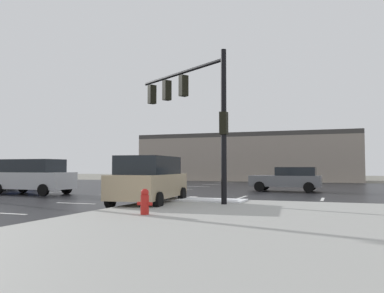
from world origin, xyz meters
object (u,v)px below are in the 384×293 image
traffic_signal_mast (193,103)px  fire_hydrant (145,202)px  suv_blue (7,174)px  sedan_grey (288,179)px  suv_silver (33,176)px  suv_tan (149,179)px

traffic_signal_mast → fire_hydrant: traffic_signal_mast is taller
traffic_signal_mast → suv_blue: traffic_signal_mast is taller
sedan_grey → fire_hydrant: bearing=81.2°
suv_silver → fire_hydrant: bearing=146.5°
fire_hydrant → suv_silver: bearing=145.8°
sedan_grey → suv_tan: size_ratio=0.91×
traffic_signal_mast → suv_blue: bearing=14.0°
suv_tan → traffic_signal_mast: bearing=-57.0°
sedan_grey → suv_silver: bearing=30.6°
traffic_signal_mast → suv_silver: traffic_signal_mast is taller
fire_hydrant → sedan_grey: size_ratio=0.17×
traffic_signal_mast → suv_tan: 3.86m
sedan_grey → suv_blue: bearing=15.8°
sedan_grey → suv_tan: suv_tan is taller
traffic_signal_mast → suv_tan: bearing=71.3°
traffic_signal_mast → sedan_grey: 11.21m
fire_hydrant → suv_blue: 19.01m
suv_blue → suv_tan: 15.46m
suv_blue → suv_silver: size_ratio=1.03×
fire_hydrant → sedan_grey: (2.53, 15.46, 0.32)m
sedan_grey → suv_silver: (-13.64, -7.92, 0.24)m
sedan_grey → suv_silver: 15.78m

